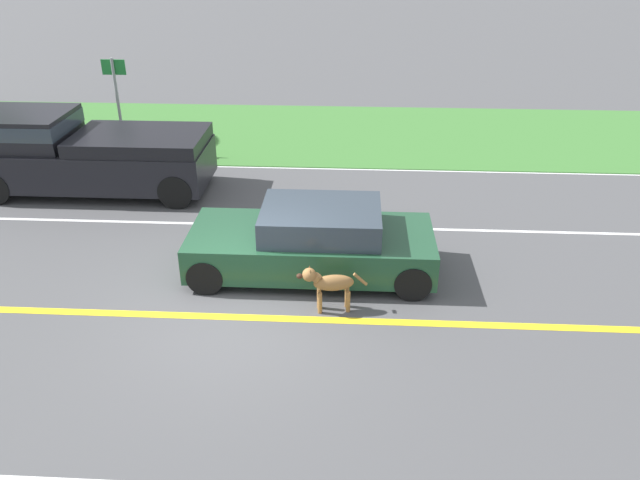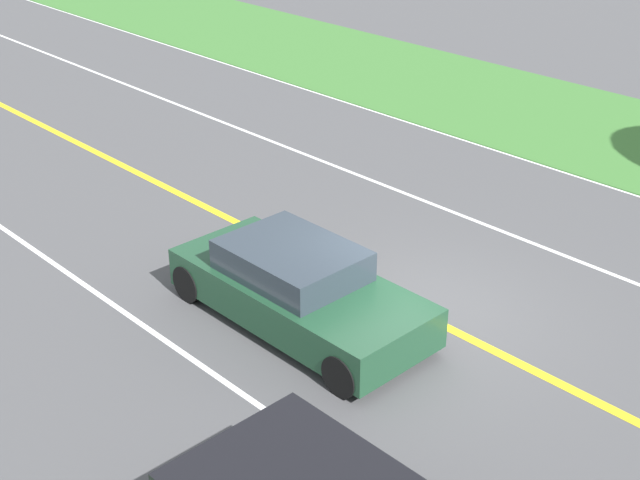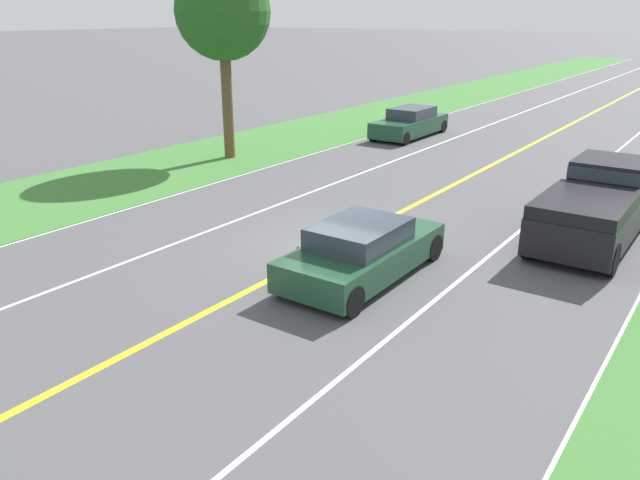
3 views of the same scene
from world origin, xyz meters
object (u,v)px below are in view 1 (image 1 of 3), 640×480
Objects in this scene: pickup_truck at (85,152)px; street_sign at (117,95)px; ego_car at (314,242)px; dog at (328,283)px.

street_sign is (2.62, 0.03, 0.70)m from pickup_truck.
pickup_truck reaches higher than ego_car.
street_sign reaches higher than ego_car.
pickup_truck is (3.64, 5.70, 0.34)m from ego_car.
pickup_truck is at bearing -179.29° from street_sign.
dog is at bearing -141.30° from street_sign.
street_sign is (7.57, 6.06, 1.12)m from dog.
ego_car is 3.75× the size of dog.
ego_car is 8.56m from street_sign.
pickup_truck is at bearing 57.40° from ego_car.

